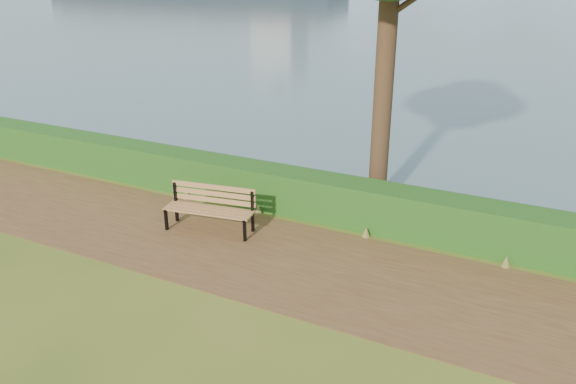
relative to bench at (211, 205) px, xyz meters
The scene contains 4 objects.
ground 1.95m from the bench, 27.88° to the right, with size 140.00×140.00×0.00m, color #485D1A.
path 1.83m from the bench, 19.10° to the right, with size 40.00×3.40×0.01m, color brown.
hedge 2.39m from the bench, 46.53° to the left, with size 32.00×0.85×1.00m, color #184012.
bench is the anchor object (origin of this frame).
Camera 1 is at (5.03, -8.55, 5.54)m, focal length 35.00 mm.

